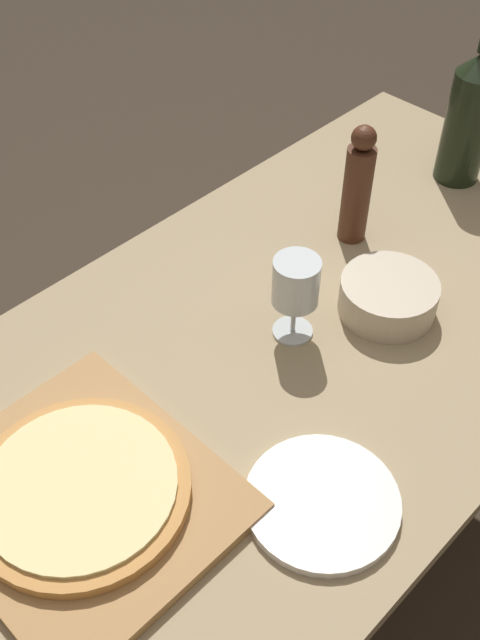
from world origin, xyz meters
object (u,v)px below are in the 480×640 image
at_px(wine_bottle, 469,116).
at_px(small_bowl, 388,296).
at_px(wine_glass, 296,285).
at_px(pepper_mill, 357,187).
at_px(pizza, 82,490).

xyz_separation_m(wine_bottle, small_bowl, (0.13, -0.40, -0.10)).
height_order(wine_bottle, small_bowl, wine_bottle).
distance_m(wine_glass, small_bowl, 0.18).
bearing_deg(pepper_mill, wine_glass, -71.46).
distance_m(wine_bottle, wine_glass, 0.55).
xyz_separation_m(pepper_mill, small_bowl, (0.16, -0.11, -0.08)).
relative_size(wine_bottle, small_bowl, 2.03).
height_order(pizza, wine_glass, wine_glass).
relative_size(wine_bottle, wine_glass, 2.18).
bearing_deg(wine_glass, small_bowl, 62.64).
distance_m(pizza, wine_bottle, 0.97).
bearing_deg(wine_bottle, small_bowl, -72.07).
distance_m(pizza, small_bowl, 0.57).
relative_size(wine_glass, small_bowl, 0.93).
bearing_deg(pepper_mill, wine_bottle, 84.11).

